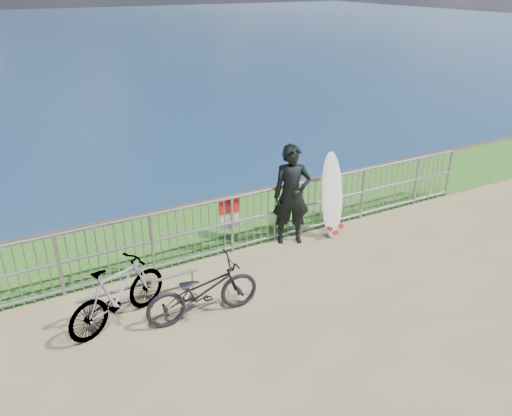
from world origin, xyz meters
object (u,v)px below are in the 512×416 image
surfer (292,195)px  surfboard (332,199)px  bicycle_near (203,291)px  bicycle_far (118,294)px

surfer → surfboard: surfer is taller
bicycle_near → bicycle_far: 1.22m
surfer → surfboard: 0.86m
surfer → bicycle_near: 2.81m
bicycle_near → surfboard: bearing=-66.2°
bicycle_near → bicycle_far: (-1.14, 0.44, 0.05)m
bicycle_far → surfboard: bearing=-102.9°
surfer → surfboard: bearing=11.1°
surfboard → bicycle_near: size_ratio=0.98×
surfer → bicycle_near: surfer is taller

